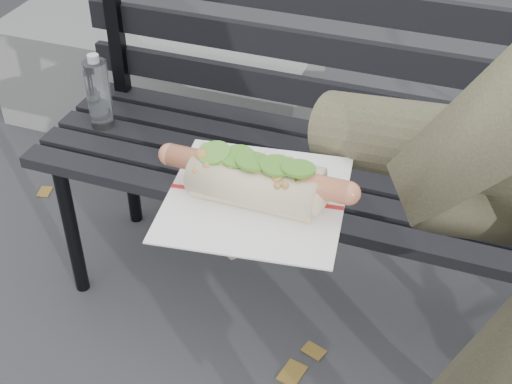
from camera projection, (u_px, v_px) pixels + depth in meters
park_bench at (327, 140)px, 1.81m from camera, size 1.50×0.44×0.88m
concrete_block at (158, 81)px, 2.71m from camera, size 1.20×0.40×0.40m
held_hotdog at (462, 169)px, 0.74m from camera, size 0.64×0.32×0.20m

